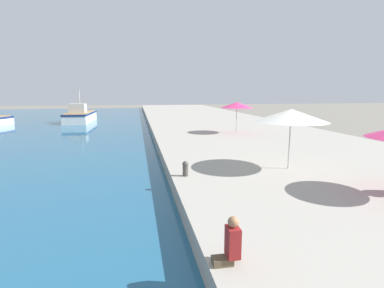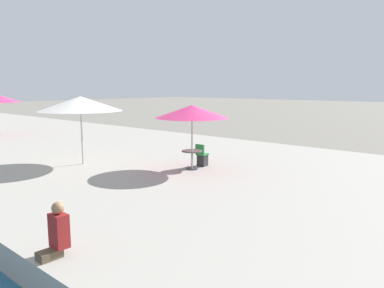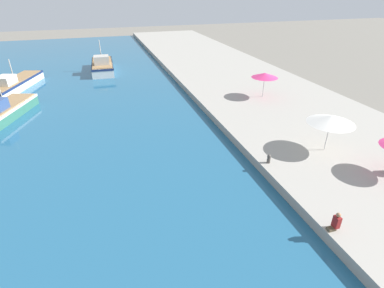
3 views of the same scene
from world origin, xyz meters
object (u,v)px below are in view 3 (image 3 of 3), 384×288
object	(u,v)px
fishing_boat_far	(102,66)
mooring_bollard	(269,158)
fishing_boat_near	(5,110)
person_at_quay	(336,222)
fishing_boat_mid	(15,84)
cafe_umbrella_white	(331,119)
cafe_umbrella_striped	(265,75)

from	to	relation	value
fishing_boat_far	mooring_bollard	bearing A→B (deg)	-71.12
fishing_boat_near	mooring_bollard	world-z (taller)	fishing_boat_near
fishing_boat_far	mooring_bollard	distance (m)	33.33
person_at_quay	mooring_bollard	xyz separation A→B (m)	(0.13, 6.73, -0.12)
fishing_boat_near	fishing_boat_mid	size ratio (longest dim) A/B	0.76
fishing_boat_far	person_at_quay	bearing A→B (deg)	-74.15
mooring_bollard	fishing_boat_mid	bearing A→B (deg)	128.52
fishing_boat_near	fishing_boat_mid	xyz separation A→B (m)	(-0.88, 9.53, -0.03)
fishing_boat_near	mooring_bollard	bearing A→B (deg)	-20.20
cafe_umbrella_white	cafe_umbrella_striped	size ratio (longest dim) A/B	1.19
cafe_umbrella_striped	mooring_bollard	xyz separation A→B (m)	(-6.54, -12.57, -2.07)
fishing_boat_far	cafe_umbrella_white	distance (m)	34.83
mooring_bollard	cafe_umbrella_white	bearing A→B (deg)	4.45
person_at_quay	mooring_bollard	world-z (taller)	person_at_quay
fishing_boat_mid	fishing_boat_far	distance (m)	12.38
cafe_umbrella_striped	person_at_quay	bearing A→B (deg)	-109.05
fishing_boat_near	fishing_boat_far	distance (m)	18.34
fishing_boat_far	cafe_umbrella_white	world-z (taller)	fishing_boat_far
fishing_boat_mid	cafe_umbrella_striped	size ratio (longest dim) A/B	3.73
fishing_boat_far	cafe_umbrella_striped	xyz separation A→B (m)	(16.34, -19.28, 2.18)
fishing_boat_near	fishing_boat_far	size ratio (longest dim) A/B	0.92
fishing_boat_mid	cafe_umbrella_striped	distance (m)	30.51
cafe_umbrella_white	mooring_bollard	world-z (taller)	cafe_umbrella_white
fishing_boat_near	cafe_umbrella_striped	world-z (taller)	fishing_boat_near
cafe_umbrella_white	cafe_umbrella_striped	bearing A→B (deg)	82.69
fishing_boat_near	mooring_bollard	xyz separation A→B (m)	(19.86, -16.52, 0.24)
cafe_umbrella_striped	cafe_umbrella_white	bearing A→B (deg)	-97.31
fishing_boat_near	fishing_boat_far	bearing A→B (deg)	76.29
person_at_quay	mooring_bollard	distance (m)	6.73
fishing_boat_far	cafe_umbrella_white	xyz separation A→B (m)	(14.78, -31.46, 2.26)
fishing_boat_near	fishing_boat_far	world-z (taller)	fishing_boat_far
person_at_quay	cafe_umbrella_striped	bearing A→B (deg)	70.95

